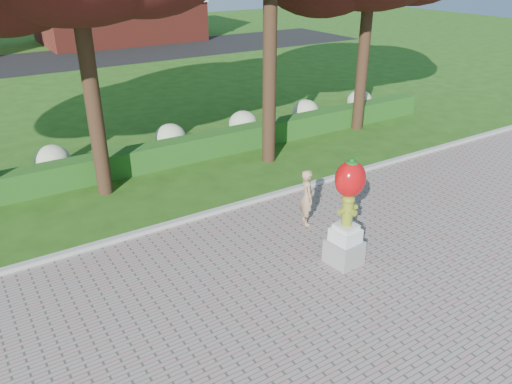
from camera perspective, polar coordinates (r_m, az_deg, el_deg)
ground at (r=11.40m, az=2.20°, el=-8.67°), size 100.00×100.00×0.00m
walkway at (r=9.17m, az=17.45°, el=-20.14°), size 40.00×14.00×0.04m
curb at (r=13.58m, az=-4.99°, el=-2.37°), size 40.00×0.18×0.15m
lawn_hedge at (r=16.80m, az=-11.46°, el=4.05°), size 24.00×0.70×0.80m
hydrangea_row at (r=17.81m, az=-11.00°, el=5.86°), size 20.10×1.10×0.99m
street at (r=36.69m, az=-24.15°, el=13.35°), size 50.00×8.00×0.02m
hydrant_sculpture at (r=11.02m, az=10.43°, el=-2.01°), size 0.76×0.76×2.55m
woman at (r=12.82m, az=5.85°, el=-0.60°), size 0.53×0.64×1.50m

